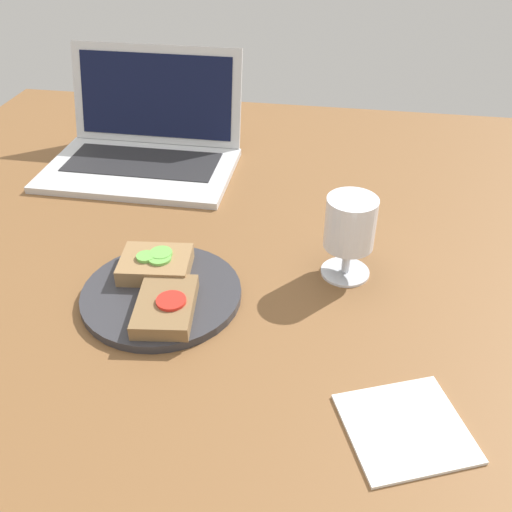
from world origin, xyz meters
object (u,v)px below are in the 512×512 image
plate (162,294)px  sandwich_with_cucumber (156,264)px  sandwich_with_tomato (166,306)px  wine_glass (350,227)px  laptop (146,141)px  napkin (405,428)px

plate → sandwich_with_cucumber: bearing=115.2°
sandwich_with_tomato → wine_glass: (22.54, 13.88, 5.60)cm
sandwich_with_tomato → laptop: 47.58cm
wine_glass → plate: bearing=-158.4°
plate → sandwich_with_tomato: 4.88cm
sandwich_with_cucumber → plate: bearing=-64.8°
wine_glass → napkin: size_ratio=0.99×
plate → laptop: (-15.22, 40.17, 3.64)cm
plate → laptop: 43.11cm
plate → napkin: size_ratio=1.75×
sandwich_with_cucumber → napkin: sandwich_with_cucumber is taller
sandwich_with_cucumber → laptop: 38.43cm
plate → wine_glass: bearing=21.6°
sandwich_with_cucumber → napkin: 39.91cm
sandwich_with_tomato → wine_glass: wine_glass is taller
wine_glass → laptop: bearing=142.6°
sandwich_with_tomato → napkin: size_ratio=0.96×
wine_glass → laptop: laptop is taller
napkin → plate: bearing=152.2°
sandwich_with_cucumber → napkin: bearing=-31.8°
plate → sandwich_with_cucumber: size_ratio=2.07×
sandwich_with_cucumber → laptop: size_ratio=0.30×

